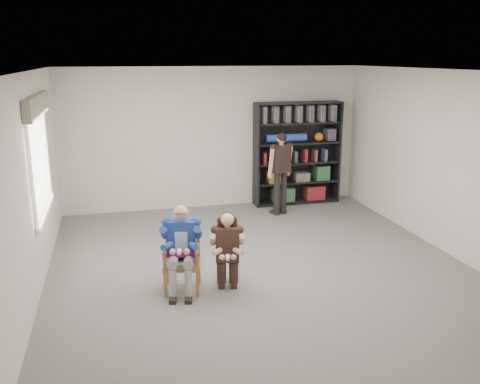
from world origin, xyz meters
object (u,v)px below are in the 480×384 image
object	(u,v)px
bookshelf	(297,153)
standing_man	(281,174)
seated_man	(182,249)
kneeling_woman	(227,251)
armchair	(182,258)

from	to	relation	value
bookshelf	standing_man	xyz separation A→B (m)	(-0.59, -0.69, -0.25)
bookshelf	standing_man	size ratio (longest dim) A/B	1.31
seated_man	kneeling_woman	bearing A→B (deg)	0.84
seated_man	bookshelf	bearing A→B (deg)	63.23
kneeling_woman	standing_man	size ratio (longest dim) A/B	0.66
seated_man	kneeling_woman	distance (m)	0.59
seated_man	standing_man	bearing A→B (deg)	63.53
standing_man	kneeling_woman	bearing A→B (deg)	-140.01
kneeling_woman	bookshelf	size ratio (longest dim) A/B	0.51
standing_man	seated_man	bearing A→B (deg)	-148.81
seated_man	kneeling_woman	xyz separation A→B (m)	(0.58, -0.12, -0.05)
armchair	standing_man	size ratio (longest dim) A/B	0.56
standing_man	armchair	bearing A→B (deg)	-148.81
seated_man	bookshelf	distance (m)	4.60
armchair	bookshelf	world-z (taller)	bookshelf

